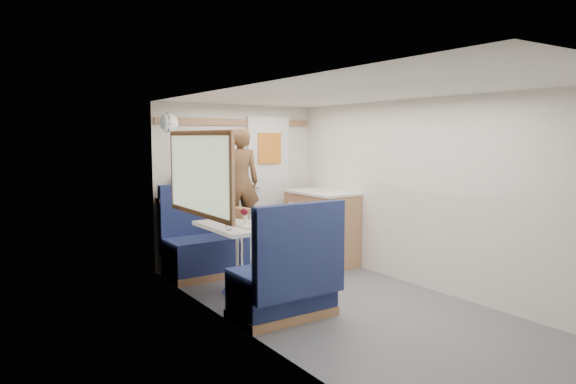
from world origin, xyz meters
TOP-DOWN VIEW (x-y plane):
  - floor at (0.00, 0.00)m, footprint 4.50×4.50m
  - ceiling at (0.00, 0.00)m, footprint 4.50×4.50m
  - wall_back at (0.00, 2.25)m, footprint 2.20×0.02m
  - wall_left at (-1.10, 0.00)m, footprint 0.02×4.50m
  - wall_right at (1.10, 0.00)m, footprint 0.02×4.50m
  - oak_trim_low at (0.00, 2.23)m, footprint 2.15×0.02m
  - oak_trim_high at (0.00, 2.23)m, footprint 2.15×0.02m
  - side_window at (-1.08, 1.00)m, footprint 0.04×1.30m
  - rear_door at (0.45, 2.22)m, footprint 0.62×0.12m
  - dinette_table at (-0.65, 1.00)m, footprint 0.62×0.92m
  - bench_far at (-0.65, 1.86)m, footprint 0.90×0.59m
  - bench_near at (-0.65, 0.14)m, footprint 0.90×0.59m
  - ledge at (-0.65, 2.12)m, footprint 0.90×0.14m
  - dome_light at (-1.04, 1.85)m, footprint 0.20×0.20m
  - galley_counter at (0.82, 1.55)m, footprint 0.57×0.92m
  - person at (-0.26, 1.69)m, footprint 0.53×0.42m
  - duffel_bag at (-0.60, 2.12)m, footprint 0.52×0.26m
  - tray at (-0.61, 0.80)m, footprint 0.26×0.33m
  - orange_fruit at (-0.43, 0.71)m, footprint 0.08×0.08m
  - cheese_block at (-0.61, 0.63)m, footprint 0.10×0.06m
  - wine_glass at (-0.61, 0.95)m, footprint 0.08×0.08m
  - tumbler_left at (-0.88, 0.78)m, footprint 0.06×0.06m
  - tumbler_right at (-0.51, 0.99)m, footprint 0.06×0.06m
  - beer_glass at (-0.43, 0.95)m, footprint 0.07×0.07m
  - pepper_grinder at (-0.66, 1.15)m, footprint 0.04×0.04m
  - salt_grinder at (-0.59, 0.97)m, footprint 0.04×0.04m
  - bread_loaf at (-0.43, 1.38)m, footprint 0.18×0.28m

SIDE VIEW (x-z plane):
  - floor at x=0.00m, z-range 0.00..0.00m
  - bench_far at x=-0.65m, z-range -0.22..0.83m
  - bench_near at x=-0.65m, z-range -0.22..0.83m
  - galley_counter at x=0.82m, z-range 0.01..0.93m
  - dinette_table at x=-0.65m, z-range 0.21..0.93m
  - tray at x=-0.61m, z-range 0.72..0.74m
  - cheese_block at x=-0.61m, z-range 0.74..0.77m
  - salt_grinder at x=-0.59m, z-range 0.72..0.81m
  - pepper_grinder at x=-0.66m, z-range 0.72..0.82m
  - tumbler_left at x=-0.88m, z-range 0.72..0.82m
  - tumbler_right at x=-0.51m, z-range 0.72..0.82m
  - beer_glass at x=-0.43m, z-range 0.72..0.82m
  - bread_loaf at x=-0.43m, z-range 0.72..0.83m
  - orange_fruit at x=-0.43m, z-range 0.74..0.82m
  - wine_glass at x=-0.61m, z-range 0.76..0.93m
  - oak_trim_low at x=0.00m, z-range 0.81..0.89m
  - ledge at x=-0.65m, z-range 0.86..0.90m
  - rear_door at x=0.45m, z-range 0.04..1.90m
  - wall_back at x=0.00m, z-range 0.00..2.00m
  - wall_left at x=-1.10m, z-range 0.00..2.00m
  - wall_right at x=1.10m, z-range 0.00..2.00m
  - duffel_bag at x=-0.60m, z-range 0.90..1.15m
  - person at x=-0.26m, z-range 0.45..1.71m
  - side_window at x=-1.08m, z-range 0.89..1.61m
  - dome_light at x=-1.04m, z-range 1.65..1.85m
  - oak_trim_high at x=0.00m, z-range 1.74..1.82m
  - ceiling at x=0.00m, z-range 2.00..2.00m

